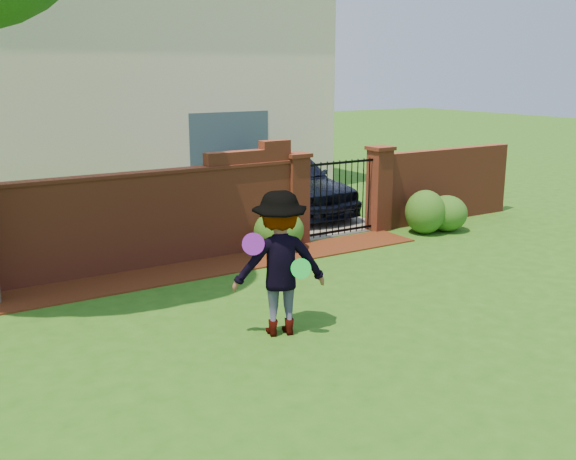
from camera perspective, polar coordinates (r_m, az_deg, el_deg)
ground at (r=9.39m, az=1.68°, el=-8.41°), size 80.00×80.00×0.01m
mulch_bed at (r=11.79m, az=-11.35°, el=-3.95°), size 11.10×1.08×0.03m
brick_wall at (r=11.86m, az=-17.49°, el=0.35°), size 8.70×0.31×2.16m
brick_wall_return at (r=16.27m, az=13.21°, el=3.80°), size 4.00×0.25×1.70m
pillar_left at (r=13.61m, az=0.68°, el=2.75°), size 0.50×0.50×1.88m
pillar_right at (r=14.91m, az=7.81°, el=3.58°), size 0.50×0.50×1.88m
iron_gate at (r=14.25m, az=4.40°, el=2.78°), size 1.78×0.03×1.60m
driveway at (r=17.72m, az=-3.39°, el=2.14°), size 3.20×8.00×0.01m
house at (r=20.09m, az=-15.63°, el=12.09°), size 12.40×6.40×6.30m
car at (r=16.53m, az=0.27°, el=4.07°), size 1.86×4.60×1.57m
shrub_left at (r=13.20m, az=-0.82°, el=-0.00°), size 1.01×1.01×0.83m
shrub_middle at (r=14.86m, az=11.66°, el=1.52°), size 0.88×0.88×0.96m
shrub_right at (r=15.21m, az=13.44°, el=1.39°), size 0.90×0.90×0.80m
man at (r=8.88m, az=-0.71°, el=-2.94°), size 1.45×1.11×1.97m
frisbee_purple at (r=8.60m, az=-2.99°, el=-1.20°), size 0.30×0.20×0.29m
frisbee_green at (r=8.71m, az=1.12°, el=-3.32°), size 0.24×0.23×0.27m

